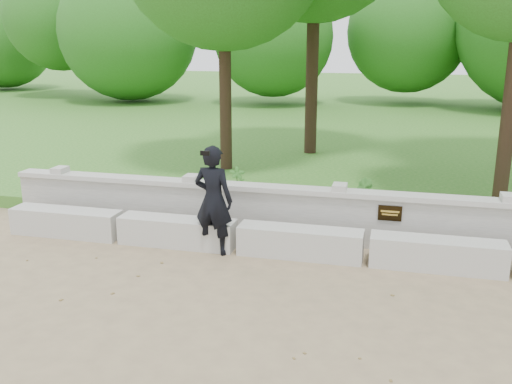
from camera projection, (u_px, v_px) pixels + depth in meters
The scene contains 7 objects.
ground at pixel (355, 321), 6.72m from camera, with size 80.00×80.00×0.00m, color #96805C.
lawn at pixel (389, 131), 19.79m from camera, with size 40.00×22.00×0.25m, color #236517.
concrete_bench at pixel (367, 248), 8.44m from camera, with size 11.90×0.45×0.45m.
parapet_wall at pixel (370, 219), 9.03m from camera, with size 12.50×0.35×0.90m.
man_main at pixel (213, 200), 8.66m from camera, with size 0.67×0.60×1.70m.
shrub_a at pixel (237, 182), 11.03m from camera, with size 0.31×0.21×0.59m, color #326D25.
shrub_b at pixel (363, 199), 9.71m from camera, with size 0.37×0.30×0.68m, color #326D25.
Camera 1 is at (0.36, -6.19, 3.22)m, focal length 40.00 mm.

